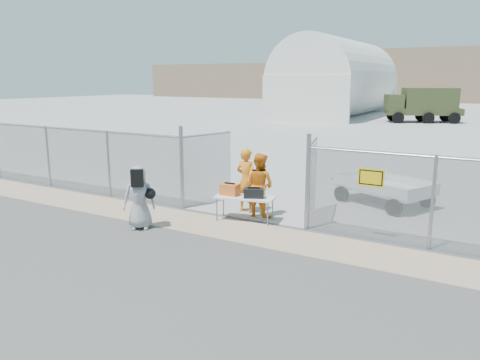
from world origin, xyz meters
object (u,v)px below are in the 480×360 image
Objects in this scene: security_worker_left at (246,180)px; utility_trailer at (384,190)px; security_worker_right at (260,185)px; visitor at (139,197)px; folding_table at (245,209)px.

utility_trailer is (3.29, 2.89, -0.50)m from security_worker_left.
security_worker_right is 1.09× the size of visitor.
visitor is 0.46× the size of utility_trailer.
security_worker_left is at bearing 24.59° from visitor.
security_worker_left is 3.21m from visitor.
utility_trailer reaches higher than folding_table.
security_worker_left is at bearing -113.86° from utility_trailer.
visitor reaches higher than utility_trailer.
utility_trailer is at bearing -131.79° from security_worker_left.
utility_trailer is at bearing 14.36° from visitor.
security_worker_left is 0.52× the size of utility_trailer.
security_worker_left is 4.40m from utility_trailer.
security_worker_left is at bearing 104.34° from folding_table.
utility_trailer is (4.94, 5.63, -0.39)m from visitor.
security_worker_right is (0.53, -0.20, -0.04)m from security_worker_left.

